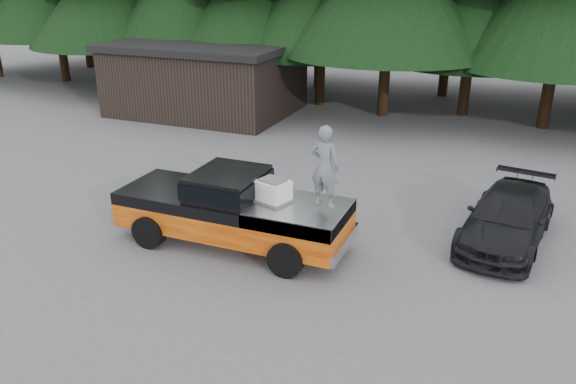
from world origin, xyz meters
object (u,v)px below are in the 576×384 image
at_px(parked_car, 508,217).
at_px(utility_building, 206,77).
at_px(pickup_truck, 233,219).
at_px(air_compressor, 273,192).
at_px(man_on_bed, 325,166).

distance_m(parked_car, utility_building, 16.80).
relative_size(pickup_truck, utility_building, 0.71).
height_order(air_compressor, utility_building, utility_building).
bearing_deg(utility_building, parked_car, -33.26).
bearing_deg(pickup_truck, parked_car, 23.59).
bearing_deg(air_compressor, parked_car, 45.29).
xyz_separation_m(pickup_truck, utility_building, (-7.65, 11.98, 1.00)).
height_order(pickup_truck, parked_car, pickup_truck).
bearing_deg(man_on_bed, air_compressor, 18.89).
bearing_deg(parked_car, air_compressor, -143.67).
height_order(pickup_truck, utility_building, utility_building).
bearing_deg(man_on_bed, utility_building, -41.15).
relative_size(man_on_bed, parked_car, 0.43).
xyz_separation_m(pickup_truck, air_compressor, (1.10, 0.02, 0.92)).
relative_size(pickup_truck, parked_car, 1.33).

